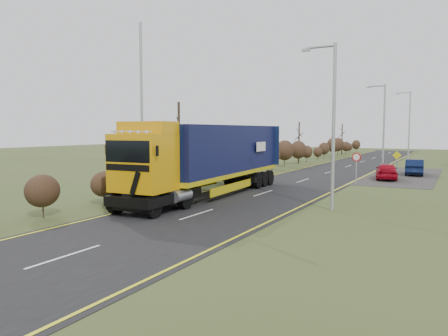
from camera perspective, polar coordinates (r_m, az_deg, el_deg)
name	(u,v)px	position (r m, az deg, el deg)	size (l,w,h in m)	color
ground	(235,203)	(24.63, 1.43, -4.55)	(160.00, 160.00, 0.00)	#37471E
road	(295,183)	(33.75, 9.19, -2.00)	(8.00, 120.00, 0.02)	black
layby	(402,176)	(42.07, 22.18, -0.93)	(6.00, 18.00, 0.02)	#292724
lane_markings	(293,184)	(33.46, 9.02, -2.02)	(7.52, 116.00, 0.01)	yellow
hedgerow	(213,161)	(34.18, -1.48, 0.86)	(2.24, 102.04, 6.05)	black
lorry	(212,155)	(26.90, -1.63, 1.73)	(3.38, 16.24, 4.49)	black
car_red_hatchback	(386,171)	(38.30, 20.46, -0.39)	(1.65, 4.11, 1.40)	#A40819
car_blue_sedan	(414,167)	(43.13, 23.61, 0.09)	(1.50, 4.30, 1.42)	black
streetlight_near	(332,120)	(22.63, 13.90, 6.14)	(1.79, 0.18, 8.37)	#A1A5A7
streetlight_mid	(383,125)	(43.93, 20.04, 5.34)	(1.78, 0.18, 8.35)	#A1A5A7
streetlight_far	(408,122)	(65.11, 22.96, 5.54)	(1.98, 0.19, 9.32)	#A1A5A7
left_pole	(142,112)	(25.77, -10.70, 7.14)	(0.16, 0.16, 10.17)	#A1A5A7
speed_sign	(356,162)	(34.22, 16.90, 0.74)	(0.66, 0.10, 2.38)	#A1A5A7
warning_board	(397,160)	(44.14, 21.64, 1.03)	(0.80, 0.11, 2.11)	#A1A5A7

